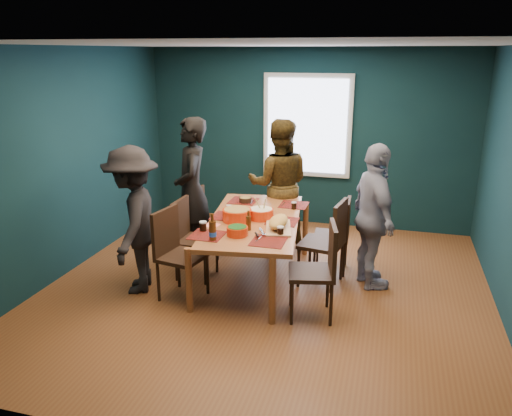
{
  "coord_description": "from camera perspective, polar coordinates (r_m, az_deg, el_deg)",
  "views": [
    {
      "loc": [
        1.28,
        -5.06,
        2.64
      ],
      "look_at": [
        -0.17,
        0.19,
        0.92
      ],
      "focal_mm": 35.0,
      "sensor_mm": 36.0,
      "label": 1
    }
  ],
  "objects": [
    {
      "name": "room",
      "position": [
        5.62,
        1.92,
        4.48
      ],
      "size": [
        5.01,
        5.01,
        2.71
      ],
      "color": "brown",
      "rests_on": "ground"
    },
    {
      "name": "dining_table",
      "position": [
        5.82,
        -0.19,
        -1.93
      ],
      "size": [
        1.29,
        2.15,
        0.77
      ],
      "rotation": [
        0.0,
        0.0,
        0.14
      ],
      "color": "#A65932",
      "rests_on": "floor"
    },
    {
      "name": "chair_left_far",
      "position": [
        6.7,
        -5.95,
        -0.93
      ],
      "size": [
        0.43,
        0.43,
        0.9
      ],
      "rotation": [
        0.0,
        0.0,
        -0.07
      ],
      "color": "black",
      "rests_on": "floor"
    },
    {
      "name": "chair_left_mid",
      "position": [
        6.04,
        -7.68,
        -2.78
      ],
      "size": [
        0.45,
        0.45,
        0.96
      ],
      "rotation": [
        0.0,
        0.0,
        -0.03
      ],
      "color": "black",
      "rests_on": "floor"
    },
    {
      "name": "chair_left_near",
      "position": [
        5.55,
        -9.29,
        -4.42
      ],
      "size": [
        0.53,
        0.53,
        1.01
      ],
      "rotation": [
        0.0,
        0.0,
        -0.18
      ],
      "color": "black",
      "rests_on": "floor"
    },
    {
      "name": "chair_right_far",
      "position": [
        6.21,
        9.45,
        -2.45
      ],
      "size": [
        0.44,
        0.44,
        0.93
      ],
      "rotation": [
        0.0,
        0.0,
        0.04
      ],
      "color": "black",
      "rests_on": "floor"
    },
    {
      "name": "chair_right_mid",
      "position": [
        5.79,
        8.43,
        -3.29
      ],
      "size": [
        0.53,
        0.53,
        1.03
      ],
      "rotation": [
        0.0,
        0.0,
        -0.16
      ],
      "color": "black",
      "rests_on": "floor"
    },
    {
      "name": "chair_right_near",
      "position": [
        5.1,
        7.45,
        -6.35
      ],
      "size": [
        0.54,
        0.54,
        1.01
      ],
      "rotation": [
        0.0,
        0.0,
        0.22
      ],
      "color": "black",
      "rests_on": "floor"
    },
    {
      "name": "person_far_left",
      "position": [
        6.44,
        -7.34,
        2.02
      ],
      "size": [
        0.67,
        0.8,
        1.86
      ],
      "primitive_type": "imported",
      "rotation": [
        0.0,
        0.0,
        5.11
      ],
      "color": "black",
      "rests_on": "floor"
    },
    {
      "name": "person_back",
      "position": [
        6.83,
        2.65,
        2.72
      ],
      "size": [
        0.99,
        0.84,
        1.79
      ],
      "primitive_type": "imported",
      "rotation": [
        0.0,
        0.0,
        3.34
      ],
      "color": "black",
      "rests_on": "floor"
    },
    {
      "name": "person_right",
      "position": [
        5.78,
        13.28,
        -1.04
      ],
      "size": [
        0.78,
        1.07,
        1.68
      ],
      "primitive_type": "imported",
      "rotation": [
        0.0,
        0.0,
        1.99
      ],
      "color": "white",
      "rests_on": "floor"
    },
    {
      "name": "person_near_left",
      "position": [
        5.72,
        -13.84,
        -1.38
      ],
      "size": [
        0.9,
        1.21,
        1.67
      ],
      "primitive_type": "imported",
      "rotation": [
        0.0,
        0.0,
        5.0
      ],
      "color": "black",
      "rests_on": "floor"
    },
    {
      "name": "bowl_salad",
      "position": [
        5.72,
        -2.19,
        -0.75
      ],
      "size": [
        0.34,
        0.34,
        0.14
      ],
      "color": "red",
      "rests_on": "dining_table"
    },
    {
      "name": "bowl_dumpling",
      "position": [
        5.79,
        0.59,
        -0.59
      ],
      "size": [
        0.29,
        0.29,
        0.27
      ],
      "color": "red",
      "rests_on": "dining_table"
    },
    {
      "name": "bowl_herbs",
      "position": [
        5.28,
        -2.15,
        -2.59
      ],
      "size": [
        0.23,
        0.23,
        0.1
      ],
      "color": "red",
      "rests_on": "dining_table"
    },
    {
      "name": "cutting_board",
      "position": [
        5.46,
        2.56,
        -1.73
      ],
      "size": [
        0.38,
        0.68,
        0.15
      ],
      "rotation": [
        0.0,
        0.0,
        0.23
      ],
      "color": "tan",
      "rests_on": "dining_table"
    },
    {
      "name": "small_bowl",
      "position": [
        6.42,
        -1.23,
        0.96
      ],
      "size": [
        0.17,
        0.17,
        0.07
      ],
      "color": "black",
      "rests_on": "dining_table"
    },
    {
      "name": "beer_bottle_a",
      "position": [
        5.14,
        -4.98,
        -2.62
      ],
      "size": [
        0.08,
        0.08,
        0.29
      ],
      "color": "#44220C",
      "rests_on": "dining_table"
    },
    {
      "name": "beer_bottle_b",
      "position": [
        5.42,
        -0.86,
        -1.68
      ],
      "size": [
        0.06,
        0.06,
        0.22
      ],
      "color": "#44220C",
      "rests_on": "dining_table"
    },
    {
      "name": "cola_glass_a",
      "position": [
        5.42,
        -6.07,
        -2.04
      ],
      "size": [
        0.08,
        0.08,
        0.11
      ],
      "color": "black",
      "rests_on": "dining_table"
    },
    {
      "name": "cola_glass_b",
      "position": [
        5.27,
        2.81,
        -2.61
      ],
      "size": [
        0.07,
        0.07,
        0.1
      ],
      "color": "black",
      "rests_on": "dining_table"
    },
    {
      "name": "cola_glass_c",
      "position": [
        6.16,
        4.36,
        0.33
      ],
      "size": [
        0.07,
        0.07,
        0.09
      ],
      "color": "black",
      "rests_on": "dining_table"
    },
    {
      "name": "cola_glass_d",
      "position": [
        6.02,
        -3.09,
        -0.07
      ],
      "size": [
        0.06,
        0.06,
        0.09
      ],
      "color": "black",
      "rests_on": "dining_table"
    },
    {
      "name": "napkin_a",
      "position": [
        5.71,
        3.77,
        -1.58
      ],
      "size": [
        0.15,
        0.15,
        0.0
      ],
      "primitive_type": "cube",
      "rotation": [
        0.0,
        0.0,
        0.23
      ],
      "color": "#FB796A",
      "rests_on": "dining_table"
    },
    {
      "name": "napkin_b",
      "position": [
        5.6,
        -5.08,
        -1.99
      ],
      "size": [
        0.18,
        0.18,
        0.0
      ],
      "primitive_type": "cube",
      "rotation": [
        0.0,
        0.0,
        -0.15
      ],
      "color": "#FB796A",
      "rests_on": "dining_table"
    },
    {
      "name": "napkin_c",
      "position": [
        5.04,
        1.76,
        -4.2
      ],
      "size": [
        0.19,
        0.19,
        0.0
      ],
      "primitive_type": "cube",
      "rotation": [
        0.0,
        0.0,
        0.47
      ],
      "color": "#FB796A",
      "rests_on": "dining_table"
    }
  ]
}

